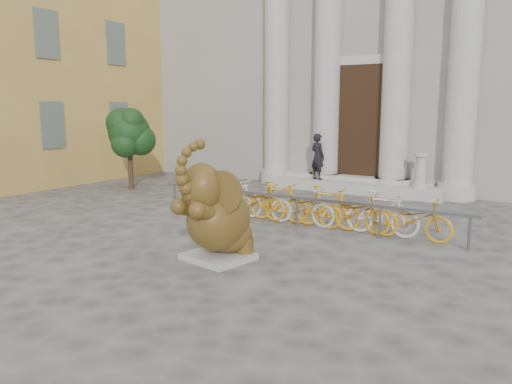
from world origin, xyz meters
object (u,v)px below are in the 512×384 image
Objects in this scene: elephant_statue at (216,217)px; tree at (129,133)px; pedestrian at (318,157)px; bike_rack at (302,204)px.

elephant_statue is 0.81× the size of tree.
elephant_statue is 8.88m from tree.
tree is at bearing 53.91° from pedestrian.
bike_rack is 7.64m from tree.
elephant_statue reaches higher than pedestrian.
bike_rack is (0.04, 3.37, -0.31)m from elephant_statue.
pedestrian is at bearing 111.30° from bike_rack.
tree reaches higher than bike_rack.
tree reaches higher than pedestrian.
elephant_statue is 3.38m from bike_rack.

